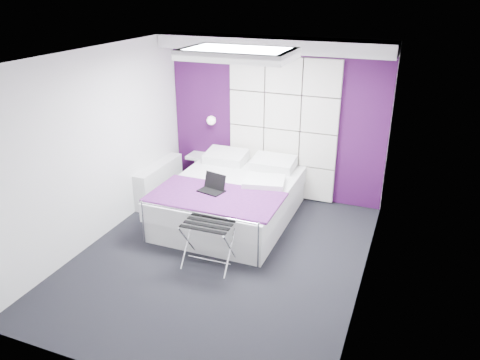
% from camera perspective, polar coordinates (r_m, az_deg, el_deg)
% --- Properties ---
extents(floor, '(4.40, 4.40, 0.00)m').
position_cam_1_polar(floor, '(6.27, -2.29, -9.29)').
color(floor, black).
rests_on(floor, ground).
extents(ceiling, '(4.40, 4.40, 0.00)m').
position_cam_1_polar(ceiling, '(5.36, -2.74, 14.95)').
color(ceiling, white).
rests_on(ceiling, wall_back).
extents(wall_back, '(3.60, 0.00, 3.60)m').
position_cam_1_polar(wall_back, '(7.64, 4.26, 7.39)').
color(wall_back, white).
rests_on(wall_back, floor).
extents(wall_left, '(0.00, 4.40, 4.40)m').
position_cam_1_polar(wall_left, '(6.59, -16.99, 3.86)').
color(wall_left, white).
rests_on(wall_left, floor).
extents(wall_right, '(0.00, 4.40, 4.40)m').
position_cam_1_polar(wall_right, '(5.26, 15.72, -0.81)').
color(wall_right, white).
rests_on(wall_right, floor).
extents(accent_wall, '(3.58, 0.02, 2.58)m').
position_cam_1_polar(accent_wall, '(7.64, 4.23, 7.37)').
color(accent_wall, '#3C0F41').
rests_on(accent_wall, wall_back).
extents(soffit, '(3.58, 0.50, 0.20)m').
position_cam_1_polar(soffit, '(7.18, 3.91, 16.16)').
color(soffit, silver).
rests_on(soffit, wall_back).
extents(headboard, '(1.80, 0.08, 2.30)m').
position_cam_1_polar(headboard, '(7.58, 5.17, 6.21)').
color(headboard, silver).
rests_on(headboard, wall_back).
extents(skylight, '(1.36, 0.86, 0.12)m').
position_cam_1_polar(skylight, '(5.91, -0.27, 15.24)').
color(skylight, white).
rests_on(skylight, ceiling).
extents(wall_lamp, '(0.15, 0.15, 0.15)m').
position_cam_1_polar(wall_lamp, '(7.91, -3.40, 7.34)').
color(wall_lamp, white).
rests_on(wall_lamp, wall_back).
extents(radiator, '(0.22, 1.20, 0.60)m').
position_cam_1_polar(radiator, '(7.87, -9.81, -0.15)').
color(radiator, silver).
rests_on(radiator, floor).
extents(bed, '(1.82, 2.21, 0.77)m').
position_cam_1_polar(bed, '(7.06, -1.10, -2.36)').
color(bed, silver).
rests_on(bed, floor).
extents(nightstand, '(0.45, 0.35, 0.05)m').
position_cam_1_polar(nightstand, '(8.16, -4.74, 2.89)').
color(nightstand, silver).
rests_on(nightstand, wall_back).
extents(luggage_rack, '(0.61, 0.45, 0.60)m').
position_cam_1_polar(luggage_rack, '(5.96, -3.83, -7.79)').
color(luggage_rack, silver).
rests_on(luggage_rack, floor).
extents(laptop, '(0.35, 0.25, 0.25)m').
position_cam_1_polar(laptop, '(6.62, -3.36, -0.80)').
color(laptop, black).
rests_on(laptop, bed).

